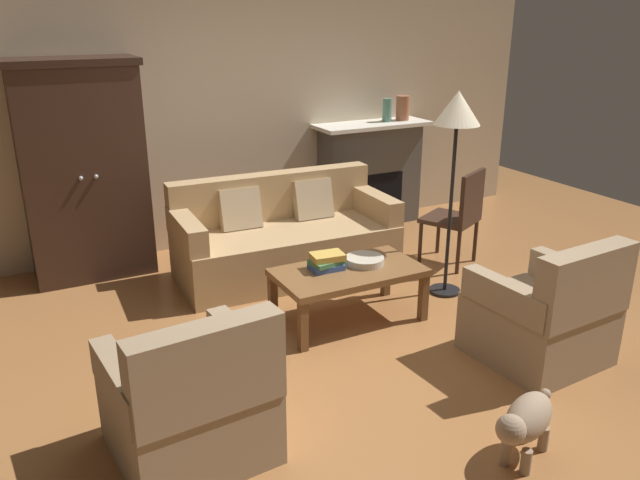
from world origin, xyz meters
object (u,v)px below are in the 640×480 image
couch (284,239)px  side_chair_wooden (459,212)px  floor_lamp (457,120)px  dog (526,421)px  fruit_bowl (365,260)px  armoire (83,171)px  armchair_near_left (191,404)px  fireplace (370,173)px  armchair_near_right (545,317)px  mantel_vase_terracotta (403,108)px  coffee_table (349,276)px  mantel_vase_jade (387,110)px  book_stack (327,261)px

couch → side_chair_wooden: size_ratio=2.17×
floor_lamp → dog: size_ratio=3.11×
fruit_bowl → dog: fruit_bowl is taller
armoire → fruit_bowl: armoire is taller
armchair_near_left → side_chair_wooden: 3.33m
fireplace → armchair_near_right: fireplace is taller
armoire → mantel_vase_terracotta: (3.33, 0.06, 0.31)m
dog → coffee_table: bearing=90.1°
mantel_vase_jade → mantel_vase_terracotta: size_ratio=0.94×
coffee_table → book_stack: size_ratio=4.14×
fireplace → dog: bearing=-110.2°
armchair_near_right → side_chair_wooden: bearing=70.2°
mantel_vase_jade → side_chair_wooden: bearing=-94.8°
coffee_table → floor_lamp: bearing=4.1°
fireplace → armchair_near_right: 3.12m
armchair_near_right → floor_lamp: 1.64m
fireplace → armchair_near_left: 4.14m
armoire → armchair_near_right: armoire is taller
coffee_table → mantel_vase_jade: (1.58, 1.94, 0.88)m
fruit_bowl → side_chair_wooden: bearing=20.1°
mantel_vase_terracotta → side_chair_wooden: size_ratio=0.29×
floor_lamp → book_stack: bearing=179.5°
fireplace → book_stack: bearing=-129.4°
armchair_near_right → mantel_vase_jade: bearing=77.0°
book_stack → mantel_vase_jade: size_ratio=1.09×
coffee_table → mantel_vase_jade: size_ratio=4.51×
fireplace → mantel_vase_jade: 0.70m
fruit_bowl → dog: 1.89m
book_stack → side_chair_wooden: side_chair_wooden is taller
fireplace → armchair_near_left: bearing=-134.7°
fruit_bowl → armchair_near_right: 1.36m
fireplace → dog: (-1.39, -3.78, -0.32)m
fruit_bowl → mantel_vase_jade: size_ratio=1.22×
couch → mantel_vase_jade: bearing=27.9°
fruit_bowl → mantel_vase_terracotta: size_ratio=1.14×
mantel_vase_jade → fruit_bowl: bearing=-126.7°
armoire → mantel_vase_jade: (3.13, 0.06, 0.30)m
fireplace → armoire: size_ratio=0.67×
armoire → mantel_vase_jade: 3.14m
coffee_table → mantel_vase_jade: 2.65m
side_chair_wooden → couch: bearing=159.2°
coffee_table → side_chair_wooden: side_chair_wooden is taller
coffee_table → floor_lamp: floor_lamp is taller
mantel_vase_jade → armchair_near_right: size_ratio=0.28×
armoire → coffee_table: armoire is taller
couch → armchair_near_left: size_ratio=2.22×
side_chair_wooden → floor_lamp: (-0.47, -0.44, 0.93)m
floor_lamp → armchair_near_left: bearing=-157.0°
mantel_vase_jade → armchair_near_left: bearing=-136.6°
couch → armchair_near_right: (0.91, -2.19, -0.00)m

